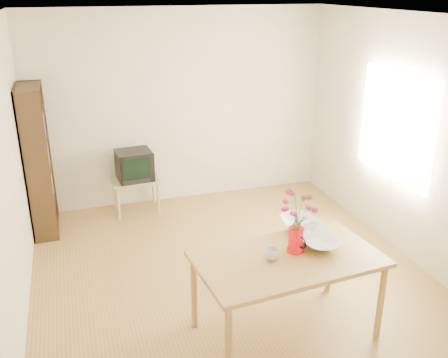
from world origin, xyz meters
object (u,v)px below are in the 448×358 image
object	(u,v)px
television	(134,164)
mug	(272,254)
table	(288,264)
pitcher	(296,240)
bowl	(310,212)

from	to	relation	value
television	mug	bearing A→B (deg)	-80.72
table	mug	xyz separation A→B (m)	(-0.14, 0.01, 0.12)
pitcher	table	bearing A→B (deg)	-158.61
pitcher	bowl	xyz separation A→B (m)	(0.23, 0.20, 0.14)
table	television	bearing A→B (deg)	101.09
mug	television	bearing A→B (deg)	-83.82
television	table	bearing A→B (deg)	-78.14
mug	television	xyz separation A→B (m)	(-0.72, 2.91, -0.14)
table	bowl	xyz separation A→B (m)	(0.32, 0.27, 0.31)
pitcher	television	bearing A→B (deg)	93.97
table	television	xyz separation A→B (m)	(-0.87, 2.92, -0.02)
pitcher	mug	xyz separation A→B (m)	(-0.24, -0.06, -0.05)
table	pitcher	xyz separation A→B (m)	(0.10, 0.07, 0.17)
table	pitcher	size ratio (longest dim) A/B	7.20
bowl	television	xyz separation A→B (m)	(-1.19, 2.64, -0.33)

